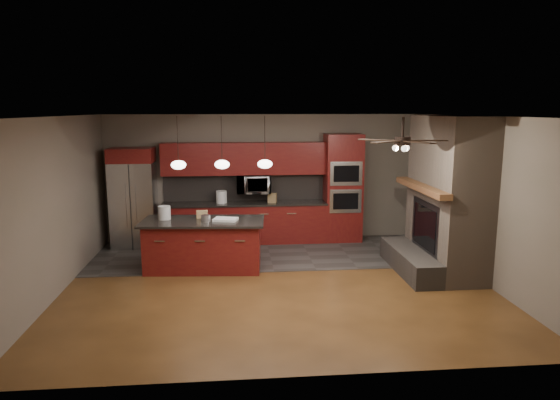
{
  "coord_description": "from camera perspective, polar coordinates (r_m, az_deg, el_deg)",
  "views": [
    {
      "loc": [
        -0.7,
        -8.03,
        2.92
      ],
      "look_at": [
        0.11,
        0.6,
        1.33
      ],
      "focal_mm": 32.0,
      "sensor_mm": 36.0,
      "label": 1
    }
  ],
  "objects": [
    {
      "name": "slate_tile_patch",
      "position": [
        10.27,
        -1.22,
        -6.09
      ],
      "size": [
        7.0,
        2.4,
        0.01
      ],
      "primitive_type": "cube",
      "color": "#383532",
      "rests_on": "ground"
    },
    {
      "name": "white_bucket",
      "position": [
        9.37,
        -13.09,
        -1.42
      ],
      "size": [
        0.27,
        0.27,
        0.25
      ],
      "primitive_type": "cylinder",
      "rotation": [
        0.0,
        0.0,
        0.21
      ],
      "color": "silver",
      "rests_on": "kitchen_island"
    },
    {
      "name": "pendant_right",
      "position": [
        8.79,
        -1.73,
        4.16
      ],
      "size": [
        0.26,
        0.26,
        0.92
      ],
      "color": "black",
      "rests_on": "ceiling"
    },
    {
      "name": "cardboard_box",
      "position": [
        9.39,
        -8.9,
        -1.62
      ],
      "size": [
        0.21,
        0.16,
        0.13
      ],
      "primitive_type": "cube",
      "rotation": [
        0.0,
        0.0,
        0.07
      ],
      "color": "tan",
      "rests_on": "kitchen_island"
    },
    {
      "name": "paint_can",
      "position": [
        9.08,
        -8.48,
        -2.08
      ],
      "size": [
        0.21,
        0.21,
        0.11
      ],
      "primitive_type": "cylinder",
      "rotation": [
        0.0,
        0.0,
        0.23
      ],
      "color": "silver",
      "rests_on": "kitchen_island"
    },
    {
      "name": "counter_bucket",
      "position": [
        10.89,
        -6.71,
        0.35
      ],
      "size": [
        0.29,
        0.29,
        0.27
      ],
      "primitive_type": "cylinder",
      "rotation": [
        0.0,
        0.0,
        0.28
      ],
      "color": "white",
      "rests_on": "back_cabinetry"
    },
    {
      "name": "paint_tray",
      "position": [
        9.1,
        -6.24,
        -2.22
      ],
      "size": [
        0.48,
        0.39,
        0.04
      ],
      "primitive_type": "cube",
      "rotation": [
        0.0,
        0.0,
        -0.25
      ],
      "color": "white",
      "rests_on": "kitchen_island"
    },
    {
      "name": "ceiling",
      "position": [
        8.06,
        -0.37,
        9.55
      ],
      "size": [
        7.0,
        6.0,
        0.02
      ],
      "primitive_type": "cube",
      "color": "white",
      "rests_on": "back_wall"
    },
    {
      "name": "pendant_left",
      "position": [
        8.83,
        -11.52,
        3.98
      ],
      "size": [
        0.26,
        0.26,
        0.92
      ],
      "color": "black",
      "rests_on": "ceiling"
    },
    {
      "name": "counter_box",
      "position": [
        10.88,
        -0.88,
        0.24
      ],
      "size": [
        0.21,
        0.19,
        0.2
      ],
      "primitive_type": "cube",
      "rotation": [
        0.0,
        0.0,
        -0.26
      ],
      "color": "olive",
      "rests_on": "back_cabinetry"
    },
    {
      "name": "pendant_center",
      "position": [
        8.78,
        -6.64,
        4.09
      ],
      "size": [
        0.26,
        0.26,
        0.92
      ],
      "color": "black",
      "rests_on": "ceiling"
    },
    {
      "name": "right_wall",
      "position": [
        9.18,
        21.96,
        0.11
      ],
      "size": [
        0.02,
        6.0,
        2.8
      ],
      "primitive_type": "cube",
      "color": "#73655C",
      "rests_on": "ground"
    },
    {
      "name": "kitchen_island",
      "position": [
        9.28,
        -8.73,
        -5.06
      ],
      "size": [
        2.29,
        1.18,
        0.92
      ],
      "rotation": [
        0.0,
        0.0,
        -0.08
      ],
      "color": "maroon",
      "rests_on": "ground"
    },
    {
      "name": "ground",
      "position": [
        8.57,
        -0.34,
        -9.52
      ],
      "size": [
        7.0,
        7.0,
        0.0
      ],
      "primitive_type": "plane",
      "color": "brown",
      "rests_on": "ground"
    },
    {
      "name": "refrigerator",
      "position": [
        11.01,
        -16.38,
        0.24
      ],
      "size": [
        0.91,
        0.75,
        2.12
      ],
      "color": "silver",
      "rests_on": "ground"
    },
    {
      "name": "oven_tower",
      "position": [
        11.12,
        7.19,
        1.37
      ],
      "size": [
        0.8,
        0.63,
        2.38
      ],
      "color": "maroon",
      "rests_on": "ground"
    },
    {
      "name": "left_wall",
      "position": [
        8.63,
        -24.17,
        -0.66
      ],
      "size": [
        0.02,
        6.0,
        2.8
      ],
      "primitive_type": "cube",
      "color": "#73655C",
      "rests_on": "ground"
    },
    {
      "name": "microwave",
      "position": [
        10.9,
        -3.05,
        1.84
      ],
      "size": [
        0.73,
        0.41,
        0.5
      ],
      "primitive_type": "imported",
      "color": "silver",
      "rests_on": "back_cabinetry"
    },
    {
      "name": "back_wall",
      "position": [
        11.15,
        -1.7,
        2.56
      ],
      "size": [
        7.0,
        0.02,
        2.8
      ],
      "primitive_type": "cube",
      "color": "#73655C",
      "rests_on": "ground"
    },
    {
      "name": "back_cabinetry",
      "position": [
        10.96,
        -4.07,
        -0.28
      ],
      "size": [
        3.59,
        0.64,
        2.2
      ],
      "color": "maroon",
      "rests_on": "ground"
    },
    {
      "name": "fireplace_column",
      "position": [
        9.36,
        18.29,
        -0.11
      ],
      "size": [
        1.3,
        2.1,
        2.8
      ],
      "color": "#776555",
      "rests_on": "ground"
    },
    {
      "name": "ceiling_fan",
      "position": [
        7.66,
        13.81,
        6.65
      ],
      "size": [
        1.27,
        1.33,
        0.41
      ],
      "color": "black",
      "rests_on": "ceiling"
    }
  ]
}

